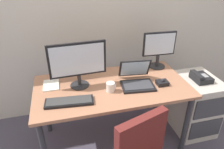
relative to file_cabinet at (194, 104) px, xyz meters
name	(u,v)px	position (x,y,z in m)	size (l,w,h in m)	color
ground_plane	(112,139)	(-0.96, 0.04, -0.33)	(8.00, 8.00, 0.00)	#494352
back_wall	(96,0)	(-0.96, 0.77, 1.07)	(6.00, 0.10, 2.80)	beige
desk	(112,92)	(-0.96, 0.04, 0.31)	(1.48, 0.77, 0.72)	#A97051
file_cabinet	(194,104)	(0.00, 0.00, 0.00)	(0.42, 0.53, 0.67)	beige
desk_phone	(201,77)	(-0.01, -0.02, 0.37)	(0.17, 0.20, 0.09)	black
monitor_main	(78,62)	(-1.27, 0.11, 0.64)	(0.53, 0.18, 0.44)	#262628
monitor_side	(159,47)	(-0.37, 0.30, 0.62)	(0.36, 0.18, 0.41)	#262628
keyboard	(69,102)	(-1.39, -0.15, 0.40)	(0.42, 0.17, 0.03)	black
laptop	(137,79)	(-0.72, 0.00, 0.44)	(0.34, 0.34, 0.22)	black
trackball_mouse	(162,83)	(-0.48, -0.07, 0.41)	(0.11, 0.09, 0.07)	black
coffee_mug	(111,87)	(-1.00, -0.06, 0.43)	(0.09, 0.08, 0.09)	silver
paper_notepad	(51,85)	(-1.54, 0.18, 0.39)	(0.15, 0.21, 0.01)	white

